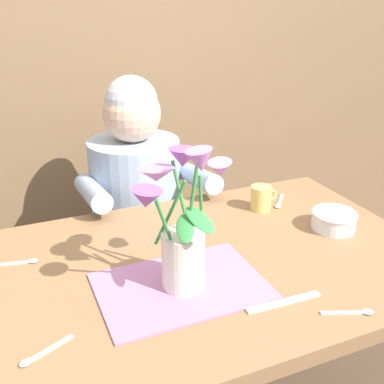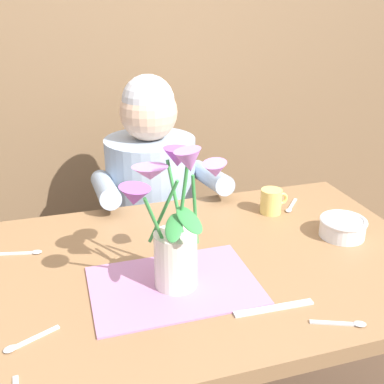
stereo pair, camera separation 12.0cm
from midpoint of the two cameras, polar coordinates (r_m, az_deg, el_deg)
name	(u,v)px [view 1 (the left image)]	position (r m, az deg, el deg)	size (l,w,h in m)	color
wood_panel_backdrop	(106,31)	(2.09, -12.29, 18.73)	(4.00, 0.10, 2.50)	brown
dining_table	(211,288)	(1.31, -0.34, -11.83)	(1.20, 0.80, 0.74)	olive
seated_person	(138,223)	(1.85, -8.55, -3.83)	(0.45, 0.47, 1.14)	#4C4C56
striped_placemat	(181,286)	(1.15, -4.41, -11.53)	(0.40, 0.28, 0.01)	#B275A3
flower_vase	(181,228)	(1.07, -4.57, -4.56)	(0.29, 0.20, 0.37)	silver
ceramic_bowl	(334,219)	(1.44, 14.75, -3.34)	(0.14, 0.14, 0.06)	white
dinner_knife	(284,302)	(1.10, 8.08, -13.35)	(0.19, 0.02, 0.01)	silver
ceramic_mug	(261,198)	(1.52, 6.29, -0.76)	(0.09, 0.07, 0.08)	#E5C666
spoon_0	(22,262)	(1.33, -22.61, -8.03)	(0.12, 0.04, 0.01)	silver
spoon_1	(279,203)	(1.58, 8.48, -1.43)	(0.09, 0.10, 0.01)	silver
spoon_2	(38,356)	(1.02, -21.79, -18.28)	(0.11, 0.06, 0.01)	silver
spoon_3	(356,312)	(1.10, 16.50, -14.09)	(0.12, 0.06, 0.01)	silver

